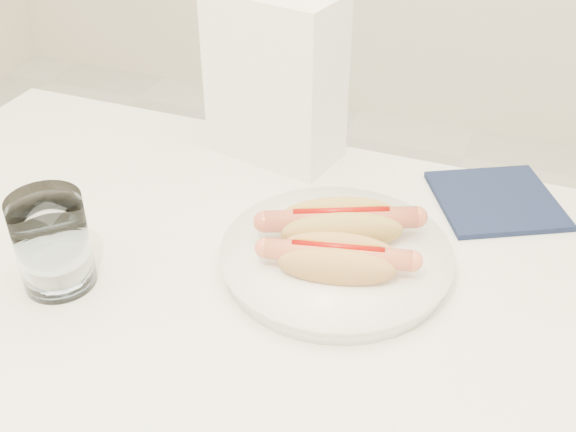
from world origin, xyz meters
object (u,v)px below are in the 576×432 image
(water_glass, at_px, (52,242))
(napkin_box, at_px, (275,77))
(hotdog_right, at_px, (337,259))
(table, at_px, (269,376))
(hotdog_left, at_px, (341,225))
(plate, at_px, (336,259))

(water_glass, relative_size, napkin_box, 0.47)
(water_glass, bearing_deg, hotdog_right, 18.99)
(hotdog_right, bearing_deg, table, -127.14)
(table, bearing_deg, hotdog_left, 80.14)
(plate, relative_size, water_glass, 2.32)
(plate, distance_m, napkin_box, 0.29)
(plate, bearing_deg, hotdog_right, -71.08)
(hotdog_right, xyz_separation_m, water_glass, (-0.29, -0.10, 0.01))
(hotdog_left, bearing_deg, table, -124.03)
(table, bearing_deg, plate, 77.20)
(plate, bearing_deg, napkin_box, 126.36)
(table, relative_size, water_glass, 11.10)
(hotdog_right, bearing_deg, plate, 96.01)
(table, distance_m, plate, 0.15)
(hotdog_left, xyz_separation_m, hotdog_right, (0.02, -0.06, -0.00))
(plate, distance_m, water_glass, 0.31)
(table, distance_m, napkin_box, 0.41)
(hotdog_left, relative_size, napkin_box, 0.72)
(table, distance_m, hotdog_right, 0.14)
(plate, height_order, hotdog_left, hotdog_left)
(hotdog_left, distance_m, napkin_box, 0.26)
(water_glass, bearing_deg, plate, 26.21)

